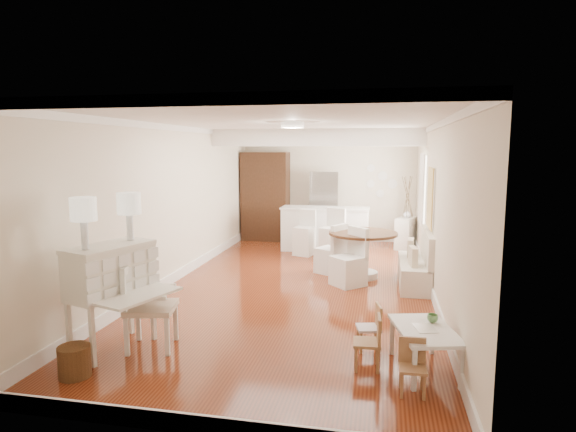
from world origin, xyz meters
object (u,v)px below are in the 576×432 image
(fridge, at_px, (338,208))
(pantry_cabinet, at_px, (266,196))
(kids_chair_c, at_px, (413,367))
(dining_table, at_px, (363,255))
(breakfast_counter, at_px, (325,229))
(gustavian_armchair, at_px, (151,306))
(kids_chair_a, at_px, (367,342))
(slip_chair_near, at_px, (348,257))
(slip_chair_far, at_px, (331,248))
(wicker_basket, at_px, (74,361))
(kids_chair_b, at_px, (369,327))
(secretary_bureau, at_px, (112,297))
(sideboard, at_px, (406,233))
(bar_stool_left, at_px, (304,233))
(bar_stool_right, at_px, (332,234))
(kids_table, at_px, (424,350))

(fridge, bearing_deg, pantry_cabinet, 179.10)
(kids_chair_c, distance_m, dining_table, 4.32)
(dining_table, bearing_deg, breakfast_counter, 113.33)
(gustavian_armchair, relative_size, kids_chair_a, 1.72)
(slip_chair_near, height_order, slip_chair_far, slip_chair_near)
(wicker_basket, xyz_separation_m, breakfast_counter, (1.82, 6.85, 0.35))
(kids_chair_a, bearing_deg, wicker_basket, -78.73)
(kids_chair_a, distance_m, breakfast_counter, 6.18)
(kids_chair_b, xyz_separation_m, pantry_cabinet, (-2.89, 6.64, 0.87))
(secretary_bureau, distance_m, dining_table, 4.76)
(secretary_bureau, distance_m, sideboard, 7.73)
(kids_chair_a, xyz_separation_m, breakfast_counter, (-1.19, 6.06, 0.21))
(slip_chair_near, relative_size, slip_chair_far, 1.06)
(pantry_cabinet, bearing_deg, bar_stool_left, -51.76)
(wicker_basket, relative_size, kids_chair_b, 0.59)
(kids_chair_a, xyz_separation_m, kids_chair_b, (0.00, 0.50, -0.02))
(kids_chair_c, relative_size, dining_table, 0.43)
(slip_chair_far, relative_size, bar_stool_right, 0.88)
(wicker_basket, distance_m, kids_chair_b, 3.28)
(slip_chair_near, relative_size, bar_stool_right, 0.93)
(dining_table, distance_m, bar_stool_right, 1.63)
(secretary_bureau, relative_size, slip_chair_far, 1.32)
(kids_table, bearing_deg, bar_stool_left, 112.06)
(wicker_basket, height_order, kids_chair_a, kids_chair_a)
(wicker_basket, bearing_deg, kids_chair_a, 14.73)
(bar_stool_left, distance_m, fridge, 1.77)
(dining_table, bearing_deg, secretary_bureau, -125.79)
(gustavian_armchair, height_order, fridge, fridge)
(slip_chair_near, bearing_deg, slip_chair_far, 163.02)
(kids_chair_c, xyz_separation_m, dining_table, (-0.67, 4.27, 0.16))
(kids_chair_c, bearing_deg, gustavian_armchair, 168.54)
(wicker_basket, xyz_separation_m, slip_chair_far, (2.18, 4.81, 0.32))
(kids_chair_a, distance_m, bar_stool_left, 5.72)
(dining_table, height_order, slip_chair_near, slip_chair_near)
(breakfast_counter, bearing_deg, kids_chair_a, -78.88)
(gustavian_armchair, distance_m, pantry_cabinet, 7.12)
(bar_stool_left, distance_m, pantry_cabinet, 2.20)
(kids_chair_a, bearing_deg, dining_table, 179.75)
(kids_chair_a, relative_size, kids_chair_b, 1.08)
(slip_chair_near, xyz_separation_m, breakfast_counter, (-0.76, 2.84, 0.00))
(secretary_bureau, relative_size, slip_chair_near, 1.25)
(kids_chair_b, bearing_deg, breakfast_counter, 179.41)
(wicker_basket, relative_size, sideboard, 0.42)
(pantry_cabinet, bearing_deg, dining_table, -51.35)
(slip_chair_near, bearing_deg, gustavian_armchair, -77.14)
(kids_chair_a, xyz_separation_m, fridge, (-0.99, 7.11, 0.60))
(slip_chair_near, relative_size, bar_stool_left, 1.00)
(kids_chair_b, bearing_deg, slip_chair_far, -179.36)
(dining_table, xyz_separation_m, bar_stool_right, (-0.72, 1.46, 0.12))
(wicker_basket, bearing_deg, secretary_bureau, 88.64)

